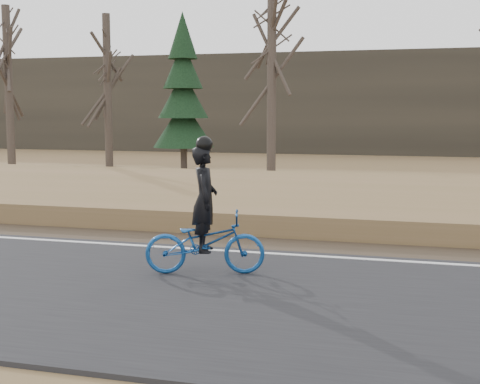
# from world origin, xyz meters

# --- Properties ---
(ground) EXTENTS (120.00, 120.00, 0.00)m
(ground) POSITION_xyz_m (0.00, 0.00, 0.00)
(ground) COLOR brown
(ground) RESTS_ON ground
(road) EXTENTS (120.00, 6.00, 0.06)m
(road) POSITION_xyz_m (0.00, -2.50, 0.03)
(road) COLOR black
(road) RESTS_ON ground
(edge_line) EXTENTS (120.00, 0.12, 0.01)m
(edge_line) POSITION_xyz_m (0.00, 0.20, 0.07)
(edge_line) COLOR silver
(edge_line) RESTS_ON road
(shoulder) EXTENTS (120.00, 1.60, 0.04)m
(shoulder) POSITION_xyz_m (0.00, 1.20, 0.02)
(shoulder) COLOR #473A2B
(shoulder) RESTS_ON ground
(embankment) EXTENTS (120.00, 5.00, 0.44)m
(embankment) POSITION_xyz_m (0.00, 4.20, 0.22)
(embankment) COLOR brown
(embankment) RESTS_ON ground
(ballast) EXTENTS (120.00, 3.00, 0.45)m
(ballast) POSITION_xyz_m (0.00, 8.00, 0.23)
(ballast) COLOR slate
(ballast) RESTS_ON ground
(railroad) EXTENTS (120.00, 2.40, 0.29)m
(railroad) POSITION_xyz_m (0.00, 8.00, 0.53)
(railroad) COLOR black
(railroad) RESTS_ON ballast
(treeline_backdrop) EXTENTS (120.00, 4.00, 6.00)m
(treeline_backdrop) POSITION_xyz_m (0.00, 30.00, 3.00)
(treeline_backdrop) COLOR #383328
(treeline_backdrop) RESTS_ON ground
(cyclist) EXTENTS (1.95, 1.13, 2.13)m
(cyclist) POSITION_xyz_m (0.54, -1.48, 0.73)
(cyclist) COLOR navy
(cyclist) RESTS_ON road
(bare_tree_far_left) EXTENTS (0.36, 0.36, 7.01)m
(bare_tree_far_left) POSITION_xyz_m (-13.66, 14.10, 3.51)
(bare_tree_far_left) COLOR #493E35
(bare_tree_far_left) RESTS_ON ground
(bare_tree_left) EXTENTS (0.36, 0.36, 6.93)m
(bare_tree_left) POSITION_xyz_m (-10.43, 16.95, 3.46)
(bare_tree_left) COLOR #493E35
(bare_tree_left) RESTS_ON ground
(bare_tree_near_left) EXTENTS (0.36, 0.36, 7.79)m
(bare_tree_near_left) POSITION_xyz_m (-2.23, 14.75, 3.89)
(bare_tree_near_left) COLOR #493E35
(bare_tree_near_left) RESTS_ON ground
(conifer) EXTENTS (2.60, 2.60, 6.71)m
(conifer) POSITION_xyz_m (-6.32, 15.79, 3.18)
(conifer) COLOR #493E35
(conifer) RESTS_ON ground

